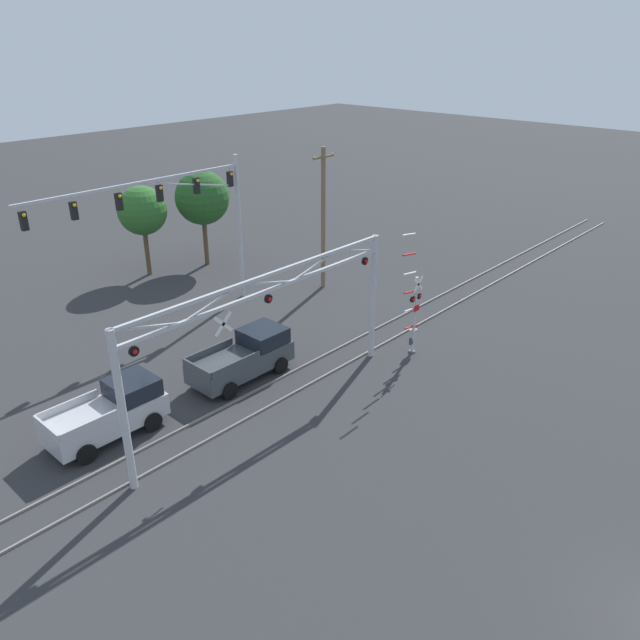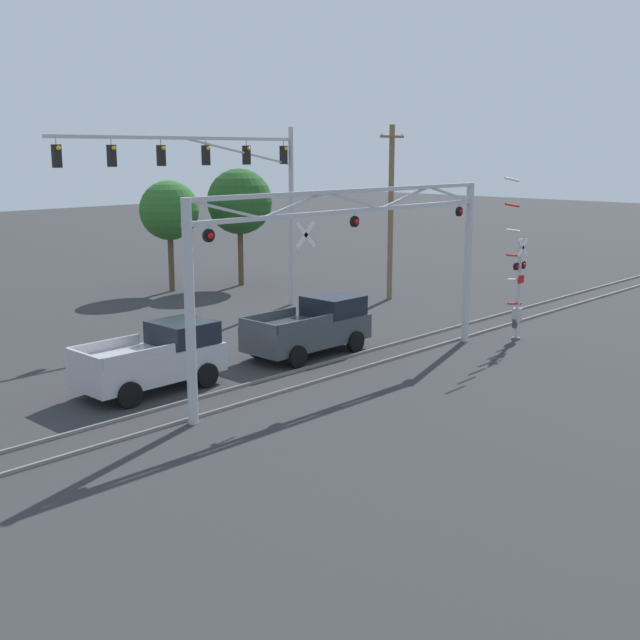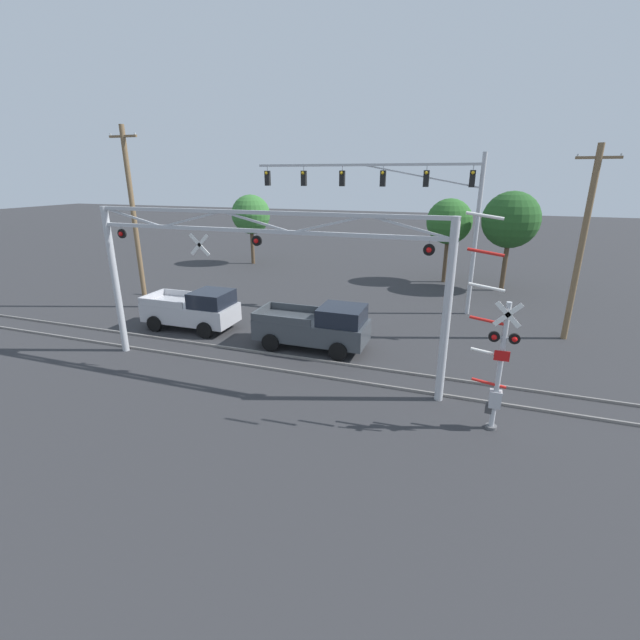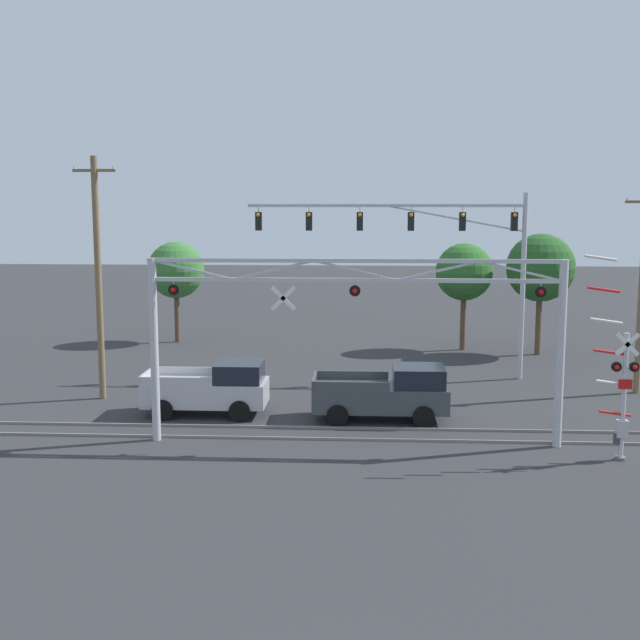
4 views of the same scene
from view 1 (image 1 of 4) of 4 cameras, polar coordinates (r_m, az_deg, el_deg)
The scene contains 10 objects.
rail_track_near at distance 28.12m, azimuth -4.76°, elevation -7.91°, with size 80.00×0.08×0.10m, color gray.
rail_track_far at distance 29.04m, azimuth -6.71°, elevation -6.85°, with size 80.00×0.08×0.10m, color gray.
crossing_gantry at distance 25.87m, azimuth -4.69°, elevation -0.20°, with size 14.27×0.31×6.45m.
crossing_signal_mast at distance 31.91m, azimuth 8.54°, elevation 0.58°, with size 1.90×0.35×6.71m.
traffic_signal_span at distance 35.67m, azimuth -12.19°, elevation 9.98°, with size 13.13×0.39×8.83m.
pickup_truck_lead at distance 30.21m, azimuth -6.87°, elevation -3.34°, with size 5.19×2.33×2.11m.
pickup_truck_following at distance 27.27m, azimuth -18.61°, elevation -7.96°, with size 4.83×2.33×2.11m.
utility_pole_right at distance 39.54m, azimuth 0.30°, elevation 9.33°, with size 1.80×0.28×8.99m.
background_tree_beyond_span at distance 43.45m, azimuth -15.95°, elevation 9.57°, with size 3.26×3.26×6.12m.
background_tree_far_left_verge at distance 44.50m, azimuth -10.72°, elevation 10.92°, with size 3.74×3.74×6.72m.
Camera 1 is at (-15.75, -0.87, 15.23)m, focal length 35.00 mm.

